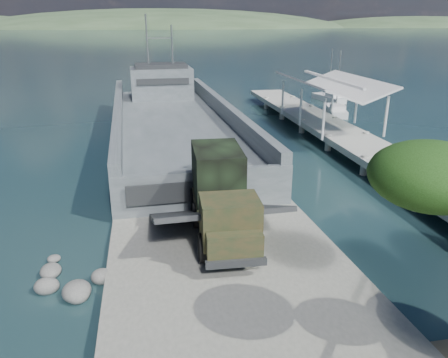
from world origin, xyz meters
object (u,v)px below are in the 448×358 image
landing_craft (173,130)px  sailboat_near (336,111)px  military_truck (221,194)px  soldier (217,236)px  pier (333,123)px  sailboat_far (329,98)px

landing_craft → sailboat_near: size_ratio=5.45×
military_truck → soldier: military_truck is taller
pier → sailboat_far: (7.76, 18.49, -1.24)m
military_truck → sailboat_near: (17.90, 26.53, -1.94)m
pier → landing_craft: size_ratio=1.14×
pier → military_truck: size_ratio=5.51×
soldier → sailboat_near: bearing=20.5°
landing_craft → sailboat_far: 26.45m
military_truck → sailboat_near: bearing=58.8°
soldier → sailboat_far: size_ratio=0.29×
landing_craft → sailboat_near: 20.19m
sailboat_near → soldier: bearing=-107.4°
sailboat_near → landing_craft: bearing=-142.6°
soldier → sailboat_near: 34.40m
military_truck → pier: bearing=54.1°
sailboat_near → sailboat_far: 8.41m
pier → military_truck: pier is taller
landing_craft → soldier: size_ratio=19.78×
pier → soldier: (-13.41, -18.46, -0.13)m
landing_craft → military_truck: landing_craft is taller
military_truck → soldier: size_ratio=4.10×
pier → sailboat_near: bearing=64.1°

